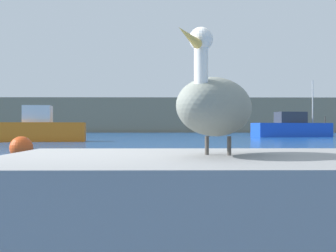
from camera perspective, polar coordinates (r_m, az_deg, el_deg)
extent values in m
plane|color=#194C93|center=(3.74, -15.32, -14.89)|extent=(260.00, 260.00, 0.00)
cube|color=#7F755B|center=(85.67, -1.32, 1.34)|extent=(140.00, 16.09, 6.47)
cube|color=gray|center=(3.09, 6.49, -10.92)|extent=(3.11, 2.07, 0.75)
ellipsoid|color=gray|center=(3.04, 6.49, 2.54)|extent=(0.83, 1.13, 0.42)
cylinder|color=white|center=(2.72, 4.48, 7.46)|extent=(0.09, 0.09, 0.31)
sphere|color=white|center=(2.75, 4.48, 11.60)|extent=(0.15, 0.15, 0.15)
cone|color=gold|center=(2.52, 2.79, 12.01)|extent=(0.19, 0.34, 0.09)
cylinder|color=#4C4742|center=(3.07, 8.24, -2.66)|extent=(0.03, 0.03, 0.14)
cylinder|color=#4C4742|center=(3.11, 5.26, -2.63)|extent=(0.03, 0.03, 0.14)
cube|color=blue|center=(43.84, 16.30, -0.52)|extent=(7.99, 3.75, 1.39)
cube|color=#2D333D|center=(43.80, 16.17, 1.11)|extent=(3.05, 2.22, 1.10)
cylinder|color=#B2B2B2|center=(45.02, 18.90, 3.12)|extent=(0.12, 0.12, 4.31)
cylinder|color=#3F382D|center=(45.66, 20.40, 0.81)|extent=(0.10, 0.10, 0.70)
cube|color=orange|center=(29.82, -17.93, -0.77)|extent=(7.32, 2.91, 1.29)
cube|color=silver|center=(29.76, -17.14, 1.55)|extent=(1.97, 1.77, 1.13)
sphere|color=#E54C19|center=(13.29, -19.15, -2.80)|extent=(0.69, 0.69, 0.69)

